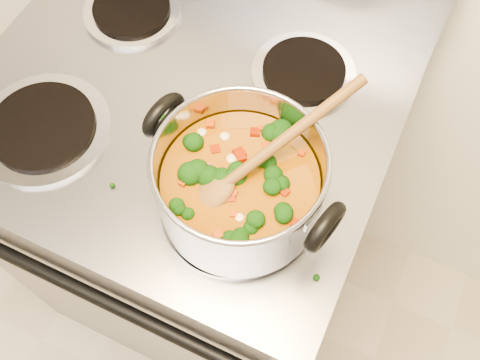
# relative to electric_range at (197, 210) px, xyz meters

# --- Properties ---
(electric_range) EXTENTS (0.73, 0.66, 1.08)m
(electric_range) POSITION_rel_electric_range_xyz_m (0.00, 0.00, 0.00)
(electric_range) COLOR gray
(electric_range) RESTS_ON ground
(stockpot) EXTENTS (0.30, 0.24, 0.15)m
(stockpot) POSITION_rel_electric_range_xyz_m (0.18, -0.14, 0.53)
(stockpot) COLOR #A4A4AC
(stockpot) RESTS_ON electric_range
(wooden_spoon) EXTENTS (0.18, 0.25, 0.12)m
(wooden_spoon) POSITION_rel_electric_range_xyz_m (0.19, -0.12, 0.57)
(wooden_spoon) COLOR brown
(wooden_spoon) RESTS_ON stockpot
(cooktop_crumbs) EXTENTS (0.16, 0.26, 0.01)m
(cooktop_crumbs) POSITION_rel_electric_range_xyz_m (0.06, -0.15, 0.46)
(cooktop_crumbs) COLOR black
(cooktop_crumbs) RESTS_ON electric_range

